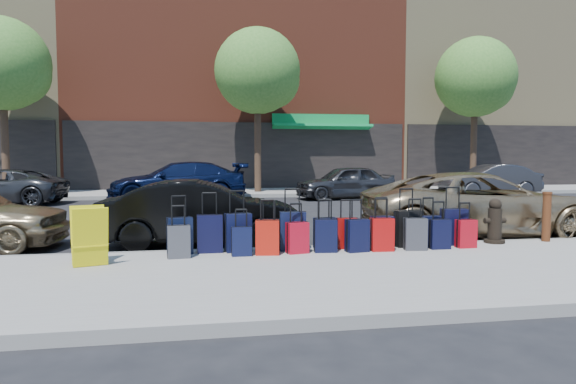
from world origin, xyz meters
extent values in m
plane|color=black|center=(0.00, 0.00, 0.00)|extent=(120.00, 120.00, 0.00)
cube|color=gray|center=(0.00, -6.50, 0.07)|extent=(60.00, 4.00, 0.15)
cube|color=gray|center=(0.00, 10.00, 0.07)|extent=(60.00, 4.00, 0.15)
cube|color=gray|center=(0.00, -4.48, 0.07)|extent=(60.00, 0.08, 0.15)
cube|color=gray|center=(0.00, 7.98, 0.07)|extent=(60.00, 0.08, 0.15)
cube|color=maroon|center=(0.00, 18.00, 10.00)|extent=(17.00, 12.00, 20.00)
cube|color=black|center=(0.00, 11.95, 1.70)|extent=(16.66, 0.15, 3.40)
cube|color=#0E833E|center=(4.00, 11.60, 3.20)|extent=(5.00, 0.91, 0.27)
cube|color=#0E833E|center=(4.00, 11.90, 3.55)|extent=(5.00, 0.10, 0.60)
cube|color=tan|center=(16.00, 18.00, 9.00)|extent=(15.00, 12.00, 18.00)
cube|color=black|center=(16.00, 11.95, 1.70)|extent=(14.70, 0.15, 3.40)
cylinder|color=black|center=(-10.00, 9.50, 2.55)|extent=(0.30, 0.30, 4.80)
sphere|color=#397125|center=(-10.00, 9.50, 5.52)|extent=(3.80, 3.80, 3.80)
sphere|color=#397125|center=(-9.40, 9.50, 5.14)|extent=(2.58, 2.58, 2.58)
cylinder|color=black|center=(0.50, 9.50, 2.55)|extent=(0.30, 0.30, 4.80)
sphere|color=#397125|center=(0.50, 9.50, 5.52)|extent=(3.80, 3.80, 3.80)
sphere|color=#397125|center=(1.10, 9.50, 5.14)|extent=(2.58, 2.58, 2.58)
cylinder|color=black|center=(11.00, 9.50, 2.55)|extent=(0.30, 0.30, 4.80)
sphere|color=#397125|center=(11.00, 9.50, 5.52)|extent=(3.80, 3.80, 3.80)
sphere|color=#397125|center=(11.60, 9.50, 5.14)|extent=(2.58, 2.58, 2.58)
cube|color=black|center=(-2.46, -4.81, 0.45)|extent=(0.44, 0.30, 0.61)
cylinder|color=black|center=(-2.46, -4.81, 1.11)|extent=(0.23, 0.08, 0.03)
cube|color=black|center=(-1.96, -4.77, 0.47)|extent=(0.42, 0.24, 0.63)
cylinder|color=black|center=(-1.96, -4.77, 1.15)|extent=(0.24, 0.03, 0.03)
cube|color=black|center=(-1.49, -4.79, 0.48)|extent=(0.47, 0.31, 0.65)
cylinder|color=black|center=(-1.49, -4.79, 1.18)|extent=(0.24, 0.07, 0.03)
cube|color=black|center=(-0.96, -4.84, 0.42)|extent=(0.40, 0.27, 0.55)
cylinder|color=black|center=(-0.96, -4.84, 1.01)|extent=(0.21, 0.07, 0.03)
cube|color=black|center=(-0.55, -4.81, 0.48)|extent=(0.46, 0.28, 0.67)
cylinder|color=black|center=(-0.55, -4.81, 1.21)|extent=(0.25, 0.05, 0.03)
cube|color=black|center=(0.03, -4.78, 0.42)|extent=(0.39, 0.26, 0.55)
cylinder|color=black|center=(0.03, -4.78, 1.02)|extent=(0.21, 0.07, 0.03)
cube|color=maroon|center=(0.43, -4.81, 0.42)|extent=(0.37, 0.23, 0.54)
cylinder|color=black|center=(0.43, -4.81, 1.00)|extent=(0.20, 0.05, 0.03)
cube|color=black|center=(1.07, -4.84, 0.43)|extent=(0.39, 0.23, 0.56)
cylinder|color=black|center=(1.07, -4.84, 1.04)|extent=(0.21, 0.05, 0.03)
cube|color=black|center=(1.55, -4.84, 0.48)|extent=(0.45, 0.26, 0.65)
cylinder|color=black|center=(1.55, -4.84, 1.19)|extent=(0.25, 0.04, 0.03)
cube|color=black|center=(1.97, -4.82, 0.42)|extent=(0.39, 0.24, 0.55)
cylinder|color=black|center=(1.97, -4.82, 1.02)|extent=(0.21, 0.05, 0.03)
cube|color=black|center=(2.46, -4.80, 0.48)|extent=(0.46, 0.27, 0.66)
cylinder|color=black|center=(2.46, -4.80, 1.20)|extent=(0.25, 0.05, 0.03)
cube|color=#3B3B40|center=(-2.46, -5.16, 0.41)|extent=(0.37, 0.23, 0.52)
cylinder|color=black|center=(-2.46, -5.16, 0.98)|extent=(0.20, 0.05, 0.03)
cube|color=black|center=(-1.46, -5.16, 0.39)|extent=(0.32, 0.19, 0.47)
cylinder|color=black|center=(-1.46, -5.16, 0.90)|extent=(0.18, 0.03, 0.03)
cube|color=#B2170B|center=(-1.03, -5.13, 0.43)|extent=(0.41, 0.27, 0.57)
cylinder|color=black|center=(-1.03, -5.13, 1.05)|extent=(0.22, 0.06, 0.03)
cube|color=#A70A1B|center=(-0.52, -5.10, 0.41)|extent=(0.39, 0.27, 0.52)
cylinder|color=black|center=(-0.52, -5.10, 0.98)|extent=(0.20, 0.07, 0.03)
cube|color=black|center=(-0.03, -5.07, 0.43)|extent=(0.40, 0.26, 0.56)
cylinder|color=black|center=(-0.03, -5.07, 1.03)|extent=(0.21, 0.05, 0.03)
cube|color=black|center=(0.51, -5.15, 0.43)|extent=(0.41, 0.28, 0.55)
cylinder|color=black|center=(0.51, -5.15, 1.03)|extent=(0.21, 0.07, 0.03)
cube|color=#A40B0A|center=(0.95, -5.14, 0.43)|extent=(0.39, 0.24, 0.56)
cylinder|color=black|center=(0.95, -5.14, 1.04)|extent=(0.22, 0.04, 0.03)
cube|color=#333338|center=(1.55, -5.16, 0.43)|extent=(0.40, 0.27, 0.55)
cylinder|color=black|center=(1.55, -5.16, 1.03)|extent=(0.21, 0.06, 0.03)
cube|color=black|center=(2.02, -5.13, 0.41)|extent=(0.36, 0.21, 0.52)
cylinder|color=black|center=(2.02, -5.13, 0.97)|extent=(0.20, 0.04, 0.03)
cube|color=#A40A16|center=(2.54, -5.10, 0.40)|extent=(0.35, 0.21, 0.50)
cylinder|color=black|center=(2.54, -5.10, 0.94)|extent=(0.19, 0.04, 0.03)
cylinder|color=black|center=(3.32, -4.74, 0.18)|extent=(0.38, 0.38, 0.06)
cylinder|color=black|center=(3.32, -4.74, 0.51)|extent=(0.25, 0.25, 0.59)
sphere|color=black|center=(3.32, -4.74, 0.88)|extent=(0.23, 0.23, 0.23)
cylinder|color=black|center=(3.32, -4.74, 0.57)|extent=(0.42, 0.11, 0.11)
cylinder|color=#38190C|center=(4.39, -4.75, 0.61)|extent=(0.15, 0.15, 0.93)
cylinder|color=#38190C|center=(4.39, -4.75, 1.08)|extent=(0.17, 0.17, 0.04)
cube|color=yellow|center=(-3.70, -5.67, 0.60)|extent=(0.53, 0.35, 0.88)
cube|color=yellow|center=(-3.80, -5.36, 0.60)|extent=(0.53, 0.35, 0.88)
cube|color=yellow|center=(-3.75, -5.51, 0.46)|extent=(0.56, 0.45, 0.02)
imported|color=black|center=(-2.07, -3.25, 0.65)|extent=(3.99, 1.54, 1.30)
imported|color=#9D8460|center=(3.95, -3.15, 0.71)|extent=(5.38, 3.00, 1.42)
imported|color=#0B1432|center=(-2.93, 6.88, 0.77)|extent=(5.45, 2.61, 1.53)
imported|color=#343436|center=(3.75, 6.71, 0.69)|extent=(4.21, 2.10, 1.38)
imported|color=#363639|center=(10.44, 7.08, 0.69)|extent=(4.22, 1.48, 1.39)
camera|label=1|loc=(-2.14, -13.46, 1.80)|focal=32.00mm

